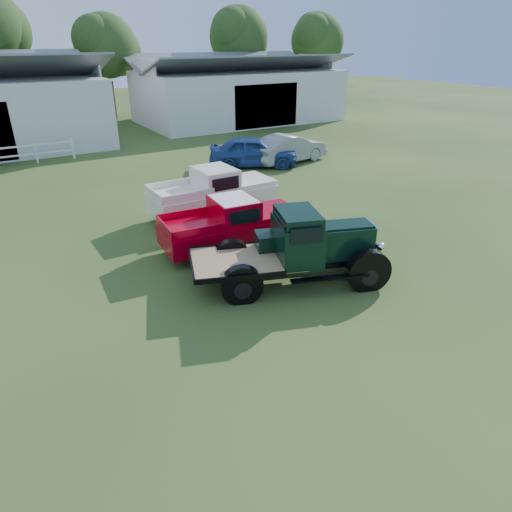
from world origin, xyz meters
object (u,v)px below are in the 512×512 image
white_pickup (213,193)px  misc_car_grey (289,149)px  red_pickup (232,224)px  vintage_flatbed (293,248)px  misc_car_blue (253,152)px

white_pickup → misc_car_grey: 9.38m
red_pickup → misc_car_grey: bearing=50.3°
vintage_flatbed → misc_car_grey: 14.21m
vintage_flatbed → misc_car_blue: size_ratio=1.14×
red_pickup → misc_car_grey: 12.11m
misc_car_blue → misc_car_grey: 2.21m
vintage_flatbed → misc_car_grey: bearing=75.2°
red_pickup → misc_car_blue: size_ratio=1.01×
red_pickup → white_pickup: 3.24m
red_pickup → white_pickup: size_ratio=0.94×
white_pickup → misc_car_blue: size_ratio=1.07×
white_pickup → misc_car_blue: (5.32, 5.86, -0.13)m
misc_car_grey → red_pickup: bearing=127.1°
misc_car_blue → white_pickup: bearing=166.6°
white_pickup → red_pickup: bearing=-106.4°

